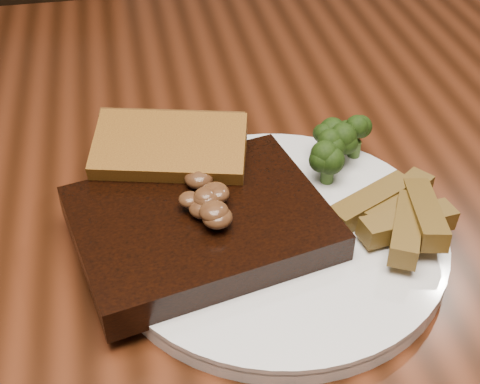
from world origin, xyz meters
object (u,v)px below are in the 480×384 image
object	(u,v)px
chair_far	(41,136)
steak	(201,224)
dining_table	(221,283)
potato_wedges	(372,220)
garlic_bread	(172,171)
plate	(277,239)

from	to	relation	value
chair_far	steak	size ratio (longest dim) A/B	4.42
dining_table	potato_wedges	bearing A→B (deg)	-30.75
garlic_bread	plate	bearing A→B (deg)	-32.35
dining_table	garlic_bread	world-z (taller)	garlic_bread
plate	garlic_bread	world-z (taller)	garlic_bread
garlic_bread	potato_wedges	world-z (taller)	garlic_bread
dining_table	plate	size ratio (longest dim) A/B	6.15
chair_far	garlic_bread	bearing A→B (deg)	119.96
steak	chair_far	bearing A→B (deg)	94.87
chair_far	potato_wedges	xyz separation A→B (m)	(0.34, -0.67, 0.33)
dining_table	garlic_bread	distance (m)	0.13
steak	garlic_bread	xyz separation A→B (m)	(-0.01, 0.07, -0.00)
garlic_bread	potato_wedges	size ratio (longest dim) A/B	1.21
chair_far	potato_wedges	size ratio (longest dim) A/B	8.10
garlic_bread	potato_wedges	bearing A→B (deg)	-17.37
steak	potato_wedges	xyz separation A→B (m)	(0.13, -0.02, -0.00)
dining_table	chair_far	xyz separation A→B (m)	(-0.23, 0.61, -0.22)
dining_table	garlic_bread	bearing A→B (deg)	147.34
chair_far	dining_table	bearing A→B (deg)	122.31
steak	potato_wedges	distance (m)	0.13
plate	steak	xyz separation A→B (m)	(-0.06, 0.01, 0.02)
garlic_bread	steak	bearing A→B (deg)	-64.80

